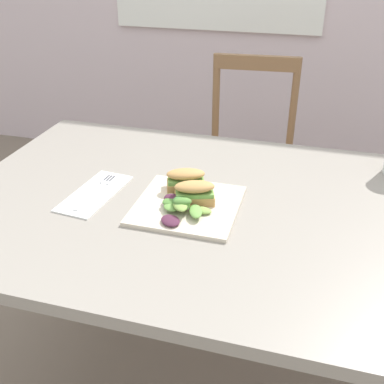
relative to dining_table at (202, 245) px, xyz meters
name	(u,v)px	position (x,y,z in m)	size (l,w,h in m)	color
dining_table	(202,245)	(0.00, 0.00, 0.00)	(1.24, 0.84, 0.74)	gray
chair_wooden_far	(248,161)	(-0.02, 0.88, -0.16)	(0.43, 0.43, 0.87)	#8E6642
plate_lunch	(187,205)	(-0.03, -0.03, 0.13)	(0.24, 0.24, 0.01)	beige
sandwich_half_front	(194,192)	(-0.02, -0.02, 0.17)	(0.11, 0.09, 0.06)	tan
sandwich_half_back	(186,179)	(-0.05, 0.03, 0.17)	(0.11, 0.09, 0.06)	tan
salad_mixed_greens	(179,205)	(-0.04, -0.07, 0.16)	(0.13, 0.15, 0.04)	#84A84C
napkin_folded	(95,193)	(-0.27, -0.03, 0.13)	(0.10, 0.23, 0.00)	white
fork_on_napkin	(98,189)	(-0.27, -0.02, 0.13)	(0.03, 0.19, 0.00)	silver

